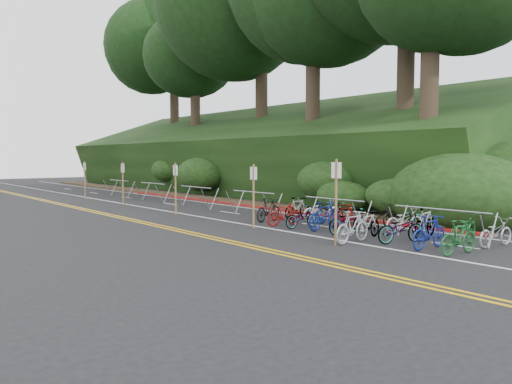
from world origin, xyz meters
TOP-DOWN VIEW (x-y plane):
  - ground at (0.00, 0.00)m, footprint 120.00×120.00m
  - road_markings at (0.63, 10.10)m, footprint 7.47×80.00m
  - red_curb at (5.70, 12.00)m, footprint 0.25×28.00m
  - embankment at (12.96, 19.04)m, footprint 14.30×48.14m
  - tree_cluster at (9.76, 22.03)m, footprint 33.95×55.29m
  - bike_rack_front at (3.29, -1.36)m, footprint 1.11×3.41m
  - bike_racks_rest at (3.00, 13.00)m, footprint 1.14×23.00m
  - signpost_near at (0.23, 0.41)m, footprint 0.08×0.40m
  - signposts_rest at (0.60, 14.00)m, footprint 0.08×18.40m
  - bike_front at (0.96, 0.33)m, footprint 0.67×1.80m
  - bike_valet at (3.11, 1.55)m, footprint 3.24×10.86m

SIDE VIEW (x-z plane):
  - ground at x=0.00m, z-range 0.00..0.00m
  - road_markings at x=0.63m, z-range 0.00..0.01m
  - red_curb at x=5.70m, z-range 0.00..0.10m
  - bike_valet at x=3.11m, z-range -0.07..1.03m
  - bike_front at x=0.96m, z-range 0.00..1.06m
  - bike_rack_front at x=3.29m, z-range 0.28..1.38m
  - bike_racks_rest at x=3.00m, z-range 0.27..1.44m
  - signposts_rest at x=0.60m, z-range 0.18..2.68m
  - signpost_near at x=0.23m, z-range 0.19..2.91m
  - embankment at x=12.96m, z-range -1.99..7.12m
  - tree_cluster at x=9.76m, z-range 2.55..23.64m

